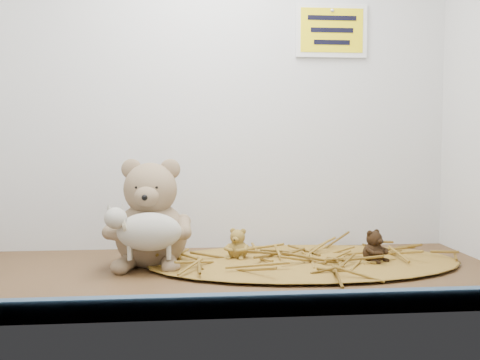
{
  "coord_description": "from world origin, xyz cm",
  "views": [
    {
      "loc": [
        -8.54,
        -121.55,
        28.57
      ],
      "look_at": [
        4.09,
        2.97,
        19.26
      ],
      "focal_mm": 45.0,
      "sensor_mm": 36.0,
      "label": 1
    }
  ],
  "objects": [
    {
      "name": "mini_teddy_brown",
      "position": [
        33.49,
        4.24,
        4.88
      ],
      "size": [
        8.15,
        8.22,
        7.06
      ],
      "primitive_type": null,
      "rotation": [
        0.0,
        0.0,
        0.63
      ],
      "color": "black",
      "rests_on": "straw_bed"
    },
    {
      "name": "toy_lamb",
      "position": [
        -14.75,
        1.48,
        8.86
      ],
      "size": [
        17.17,
        10.48,
        11.09
      ],
      "primitive_type": null,
      "color": "#BBB6A8",
      "rests_on": "main_teddy"
    },
    {
      "name": "straw_bed",
      "position": [
        18.94,
        7.55,
        0.67
      ],
      "size": [
        69.69,
        40.46,
        1.35
      ],
      "primitive_type": "ellipsoid",
      "color": "brown",
      "rests_on": "shelf_floor"
    },
    {
      "name": "main_teddy",
      "position": [
        -14.75,
        9.9,
        11.74
      ],
      "size": [
        21.03,
        21.96,
        23.49
      ],
      "primitive_type": null,
      "rotation": [
        0.0,
        0.0,
        -0.11
      ],
      "color": "#93755A",
      "rests_on": "shelf_floor"
    },
    {
      "name": "alcove_shell",
      "position": [
        0.0,
        9.0,
        45.0
      ],
      "size": [
        120.4,
        60.2,
        90.4
      ],
      "color": "#402B16",
      "rests_on": "ground"
    },
    {
      "name": "front_rail",
      "position": [
        0.0,
        -28.8,
        1.8
      ],
      "size": [
        119.28,
        2.2,
        3.6
      ],
      "primitive_type": "cube",
      "color": "#39526D",
      "rests_on": "shelf_floor"
    },
    {
      "name": "wall_sign",
      "position": [
        30.0,
        29.4,
        55.0
      ],
      "size": [
        16.0,
        1.2,
        11.0
      ],
      "primitive_type": "cube",
      "color": "yellow",
      "rests_on": "back_wall"
    },
    {
      "name": "mini_teddy_tan",
      "position": [
        4.4,
        10.86,
        4.75
      ],
      "size": [
        7.42,
        7.57,
        6.81
      ],
      "primitive_type": null,
      "rotation": [
        0.0,
        0.0,
        -0.43
      ],
      "color": "olive",
      "rests_on": "straw_bed"
    }
  ]
}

